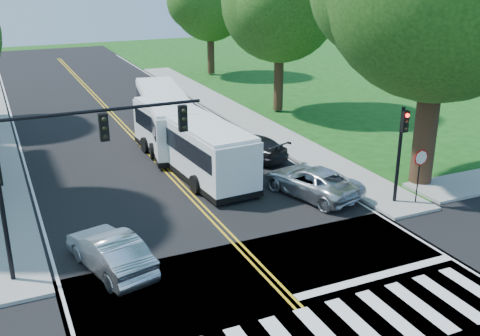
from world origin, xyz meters
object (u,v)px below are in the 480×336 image
signal_nw (71,154)px  hatchback (110,252)px  signal_ne (401,143)px  suv (312,181)px  dark_sedan (250,147)px  bus_lead (190,140)px  bus_follow (165,116)px

signal_nw → hatchback: bearing=-28.6°
signal_ne → hatchback: 13.33m
suv → dark_sedan: 6.08m
signal_nw → signal_ne: (14.06, 0.01, -1.41)m
signal_ne → hatchback: bearing=-177.8°
signal_nw → hatchback: 3.79m
bus_lead → bus_follow: bus_follow is taller
suv → dark_sedan: (-0.33, 6.07, -0.02)m
bus_lead → hatchback: bearing=51.3°
bus_follow → suv: bus_follow is taller
signal_ne → hatchback: signal_ne is taller
hatchback → dark_sedan: (9.87, 9.10, -0.05)m
signal_ne → bus_follow: 15.55m
suv → dark_sedan: size_ratio=1.08×
signal_nw → signal_ne: 14.13m
signal_nw → dark_sedan: size_ratio=1.54×
signal_nw → hatchback: (0.92, -0.50, -3.64)m
signal_ne → bus_follow: signal_ne is taller
signal_nw → bus_lead: size_ratio=0.62×
bus_lead → suv: size_ratio=2.28×
hatchback → suv: bearing=-177.6°
hatchback → signal_nw: bearing=-42.7°
hatchback → bus_lead: bearing=-138.7°
hatchback → dark_sedan: 13.43m
bus_follow → suv: size_ratio=2.32×
bus_lead → bus_follow: 5.53m
bus_lead → dark_sedan: 3.73m
signal_ne → dark_sedan: (-3.26, 8.59, -2.28)m
hatchback → signal_ne: bearing=168.1°
signal_nw → bus_lead: signal_nw is taller
signal_ne → suv: 4.47m
dark_sedan → signal_ne: bearing=89.8°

